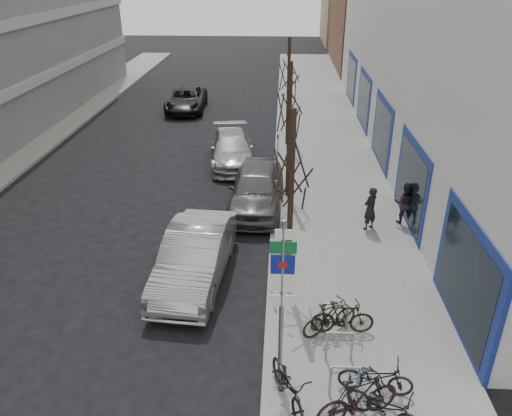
# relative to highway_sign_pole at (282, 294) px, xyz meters

# --- Properties ---
(ground) EXTENTS (120.00, 120.00, 0.00)m
(ground) POSITION_rel_highway_sign_pole_xyz_m (-2.40, 0.01, -2.46)
(ground) COLOR black
(ground) RESTS_ON ground
(sidewalk_east) EXTENTS (5.00, 70.00, 0.15)m
(sidewalk_east) POSITION_rel_highway_sign_pole_xyz_m (2.10, 10.01, -2.38)
(sidewalk_east) COLOR slate
(sidewalk_east) RESTS_ON ground
(brick_building_far) EXTENTS (12.00, 14.00, 8.00)m
(brick_building_far) POSITION_rel_highway_sign_pole_xyz_m (10.60, 40.01, 1.54)
(brick_building_far) COLOR brown
(brick_building_far) RESTS_ON ground
(tan_building_far) EXTENTS (13.00, 12.00, 9.00)m
(tan_building_far) POSITION_rel_highway_sign_pole_xyz_m (11.10, 55.01, 2.04)
(tan_building_far) COLOR #937A5B
(tan_building_far) RESTS_ON ground
(highway_sign_pole) EXTENTS (0.55, 0.10, 4.20)m
(highway_sign_pole) POSITION_rel_highway_sign_pole_xyz_m (0.00, 0.00, 0.00)
(highway_sign_pole) COLOR gray
(highway_sign_pole) RESTS_ON ground
(bike_rack) EXTENTS (0.66, 2.26, 0.83)m
(bike_rack) POSITION_rel_highway_sign_pole_xyz_m (1.40, 0.61, -1.80)
(bike_rack) COLOR gray
(bike_rack) RESTS_ON sidewalk_east
(tree_near) EXTENTS (1.80, 1.80, 5.50)m
(tree_near) POSITION_rel_highway_sign_pole_xyz_m (0.20, 3.51, 1.65)
(tree_near) COLOR black
(tree_near) RESTS_ON ground
(tree_mid) EXTENTS (1.80, 1.80, 5.50)m
(tree_mid) POSITION_rel_highway_sign_pole_xyz_m (0.20, 10.01, 1.65)
(tree_mid) COLOR black
(tree_mid) RESTS_ON ground
(tree_far) EXTENTS (1.80, 1.80, 5.50)m
(tree_far) POSITION_rel_highway_sign_pole_xyz_m (0.20, 16.51, 1.65)
(tree_far) COLOR black
(tree_far) RESTS_ON ground
(meter_front) EXTENTS (0.10, 0.08, 1.27)m
(meter_front) POSITION_rel_highway_sign_pole_xyz_m (-0.25, 3.01, -1.54)
(meter_front) COLOR gray
(meter_front) RESTS_ON sidewalk_east
(meter_mid) EXTENTS (0.10, 0.08, 1.27)m
(meter_mid) POSITION_rel_highway_sign_pole_xyz_m (-0.25, 8.51, -1.54)
(meter_mid) COLOR gray
(meter_mid) RESTS_ON sidewalk_east
(meter_back) EXTENTS (0.10, 0.08, 1.27)m
(meter_back) POSITION_rel_highway_sign_pole_xyz_m (-0.25, 14.01, -1.54)
(meter_back) COLOR gray
(meter_back) RESTS_ON sidewalk_east
(bike_near_left) EXTENTS (1.17, 1.91, 1.12)m
(bike_near_left) POSITION_rel_highway_sign_pole_xyz_m (0.18, -0.73, -1.75)
(bike_near_left) COLOR black
(bike_near_left) RESTS_ON sidewalk_east
(bike_near_right) EXTENTS (1.99, 1.30, 1.17)m
(bike_near_right) POSITION_rel_highway_sign_pole_xyz_m (1.60, -1.13, -1.72)
(bike_near_right) COLOR black
(bike_near_right) RESTS_ON sidewalk_east
(bike_mid_curb) EXTENTS (1.70, 0.72, 1.00)m
(bike_mid_curb) POSITION_rel_highway_sign_pole_xyz_m (2.10, -0.35, -1.81)
(bike_mid_curb) COLOR black
(bike_mid_curb) RESTS_ON sidewalk_east
(bike_mid_inner) EXTENTS (1.65, 1.22, 0.98)m
(bike_mid_inner) POSITION_rel_highway_sign_pole_xyz_m (1.25, 1.58, -1.82)
(bike_mid_inner) COLOR black
(bike_mid_inner) RESTS_ON sidewalk_east
(bike_far_curb) EXTENTS (1.68, 1.29, 1.01)m
(bike_far_curb) POSITION_rel_highway_sign_pole_xyz_m (2.15, -1.17, -1.80)
(bike_far_curb) COLOR black
(bike_far_curb) RESTS_ON sidewalk_east
(bike_far_inner) EXTENTS (1.65, 0.55, 0.99)m
(bike_far_inner) POSITION_rel_highway_sign_pole_xyz_m (1.57, 1.59, -1.81)
(bike_far_inner) COLOR black
(bike_far_inner) RESTS_ON sidewalk_east
(parked_car_front) EXTENTS (2.09, 5.08, 1.64)m
(parked_car_front) POSITION_rel_highway_sign_pole_xyz_m (-2.60, 4.00, -1.64)
(parked_car_front) COLOR #AEADB3
(parked_car_front) RESTS_ON ground
(parked_car_mid) EXTENTS (2.15, 5.03, 1.69)m
(parked_car_mid) POSITION_rel_highway_sign_pole_xyz_m (-1.00, 9.06, -1.61)
(parked_car_mid) COLOR #4B4C51
(parked_car_mid) RESTS_ON ground
(parked_car_back) EXTENTS (2.66, 5.20, 1.44)m
(parked_car_back) POSITION_rel_highway_sign_pole_xyz_m (-2.43, 13.82, -1.74)
(parked_car_back) COLOR #98999D
(parked_car_back) RESTS_ON ground
(lane_car) EXTENTS (2.57, 5.19, 1.42)m
(lane_car) POSITION_rel_highway_sign_pole_xyz_m (-6.33, 23.25, -1.75)
(lane_car) COLOR black
(lane_car) RESTS_ON ground
(pedestrian_near) EXTENTS (0.70, 0.67, 1.61)m
(pedestrian_near) POSITION_rel_highway_sign_pole_xyz_m (3.09, 7.26, -1.50)
(pedestrian_near) COLOR black
(pedestrian_near) RESTS_ON sidewalk_east
(pedestrian_far) EXTENTS (0.67, 0.52, 1.61)m
(pedestrian_far) POSITION_rel_highway_sign_pole_xyz_m (4.40, 7.80, -1.50)
(pedestrian_far) COLOR black
(pedestrian_far) RESTS_ON sidewalk_east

